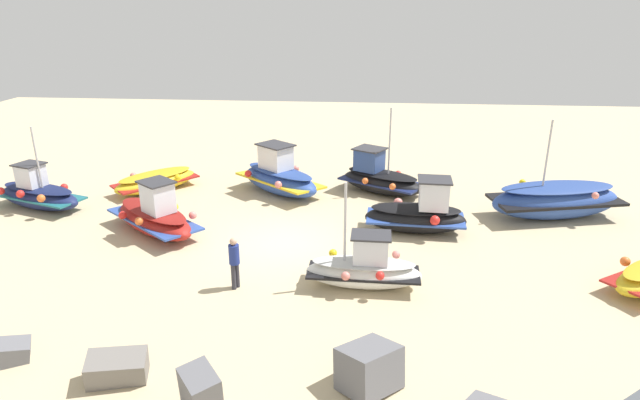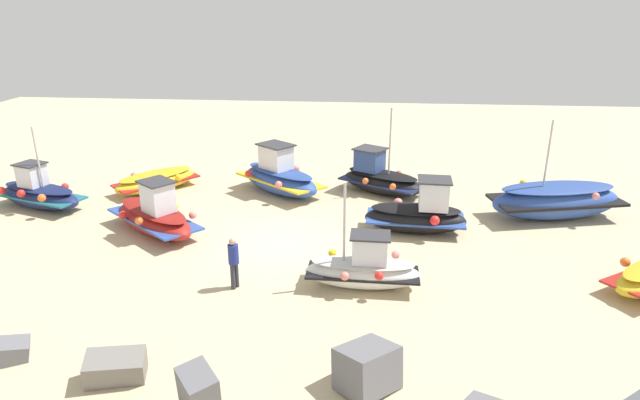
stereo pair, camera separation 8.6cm
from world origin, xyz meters
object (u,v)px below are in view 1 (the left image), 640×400
object	(u,v)px
fishing_boat_6	(279,177)
person_walking	(234,260)
fishing_boat_2	(155,216)
fishing_boat_8	(418,214)
fishing_boat_5	(364,269)
fishing_boat_4	(156,181)
fishing_boat_1	(556,200)
fishing_boat_3	(380,178)
fishing_boat_0	(38,194)

from	to	relation	value
fishing_boat_6	person_walking	bearing A→B (deg)	129.34
fishing_boat_2	fishing_boat_8	xyz separation A→B (m)	(-9.82, -0.94, 0.06)
fishing_boat_5	fishing_boat_6	bearing A→B (deg)	116.62
fishing_boat_4	fishing_boat_1	bearing A→B (deg)	-54.71
fishing_boat_2	fishing_boat_3	distance (m)	10.00
fishing_boat_4	fishing_boat_6	distance (m)	5.72
fishing_boat_1	person_walking	distance (m)	13.24
fishing_boat_3	fishing_boat_2	bearing A→B (deg)	62.43
fishing_boat_1	person_walking	world-z (taller)	fishing_boat_1
fishing_boat_2	fishing_boat_6	size ratio (longest dim) A/B	0.98
fishing_boat_5	person_walking	distance (m)	3.90
fishing_boat_2	person_walking	size ratio (longest dim) A/B	2.69
fishing_boat_1	fishing_boat_5	world-z (taller)	fishing_boat_1
fishing_boat_6	fishing_boat_8	xyz separation A→B (m)	(-5.88, 3.87, -0.05)
fishing_boat_8	fishing_boat_0	bearing A→B (deg)	179.09
fishing_boat_4	fishing_boat_8	xyz separation A→B (m)	(-11.59, 3.71, 0.25)
fishing_boat_0	fishing_boat_5	distance (m)	14.73
fishing_boat_2	fishing_boat_4	size ratio (longest dim) A/B	1.15
fishing_boat_0	fishing_boat_3	bearing A→B (deg)	-148.65
fishing_boat_6	fishing_boat_0	bearing A→B (deg)	54.76
fishing_boat_2	fishing_boat_0	bearing A→B (deg)	-161.07
person_walking	fishing_boat_1	bearing A→B (deg)	58.56
fishing_boat_1	fishing_boat_4	xyz separation A→B (m)	(17.17, -1.79, -0.31)
fishing_boat_0	person_walking	distance (m)	11.46
fishing_boat_0	fishing_boat_2	bearing A→B (deg)	179.10
fishing_boat_3	fishing_boat_5	size ratio (longest dim) A/B	1.18
fishing_boat_0	fishing_boat_6	xyz separation A→B (m)	(-9.77, -2.76, 0.13)
fishing_boat_8	fishing_boat_3	bearing A→B (deg)	110.27
fishing_boat_3	fishing_boat_8	bearing A→B (deg)	137.43
fishing_boat_1	fishing_boat_8	world-z (taller)	fishing_boat_1
fishing_boat_0	fishing_boat_3	distance (m)	14.67
fishing_boat_0	fishing_boat_1	world-z (taller)	fishing_boat_1
fishing_boat_8	fishing_boat_6	bearing A→B (deg)	149.81
fishing_boat_8	fishing_boat_1	bearing A→B (deg)	22.18
fishing_boat_0	fishing_boat_3	world-z (taller)	fishing_boat_3
fishing_boat_1	person_walking	size ratio (longest dim) A/B	3.39
fishing_boat_1	fishing_boat_2	distance (m)	15.67
fishing_boat_0	fishing_boat_5	world-z (taller)	fishing_boat_0
fishing_boat_0	fishing_boat_5	size ratio (longest dim) A/B	1.24
fishing_boat_2	person_walking	distance (m)	5.55
fishing_boat_0	fishing_boat_3	xyz separation A→B (m)	(-14.30, -3.26, 0.04)
fishing_boat_2	fishing_boat_4	world-z (taller)	fishing_boat_2
fishing_boat_2	person_walking	world-z (taller)	fishing_boat_2
fishing_boat_5	person_walking	xyz separation A→B (m)	(3.86, 0.44, 0.36)
fishing_boat_3	person_walking	size ratio (longest dim) A/B	2.53
fishing_boat_2	fishing_boat_6	bearing A→B (deg)	89.02
fishing_boat_8	fishing_boat_5	bearing A→B (deg)	-111.18
fishing_boat_1	fishing_boat_5	xyz separation A→B (m)	(7.55, 6.27, -0.17)
fishing_boat_4	fishing_boat_5	size ratio (longest dim) A/B	1.09
fishing_boat_0	fishing_boat_1	bearing A→B (deg)	-159.29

